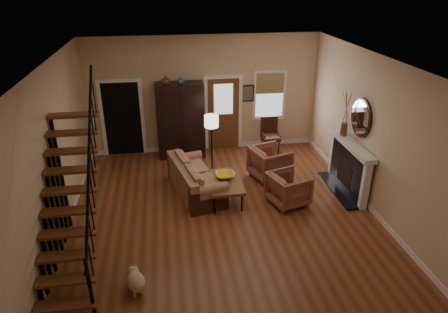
{
  "coord_description": "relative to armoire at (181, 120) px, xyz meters",
  "views": [
    {
      "loc": [
        -1.09,
        -7.38,
        4.82
      ],
      "look_at": [
        0.1,
        0.4,
        1.15
      ],
      "focal_mm": 32.0,
      "sensor_mm": 36.0,
      "label": 1
    }
  ],
  "objects": [
    {
      "name": "armchair_left",
      "position": [
        2.23,
        -3.02,
        -0.68
      ],
      "size": [
        1.02,
        1.01,
        0.74
      ],
      "primitive_type": "imported",
      "rotation": [
        0.0,
        0.0,
        1.88
      ],
      "color": "maroon",
      "rests_on": "ground"
    },
    {
      "name": "coffee_table",
      "position": [
        0.81,
        -2.64,
        -0.8
      ],
      "size": [
        0.79,
        1.31,
        0.5
      ],
      "primitive_type": null,
      "rotation": [
        0.0,
        0.0,
        0.03
      ],
      "color": "brown",
      "rests_on": "ground"
    },
    {
      "name": "books",
      "position": [
        0.69,
        -2.94,
        -0.52
      ],
      "size": [
        0.24,
        0.32,
        0.06
      ],
      "primitive_type": null,
      "color": "beige",
      "rests_on": "coffee_table"
    },
    {
      "name": "bowl",
      "position": [
        0.86,
        -2.49,
        -0.5
      ],
      "size": [
        0.44,
        0.44,
        0.11
      ],
      "primitive_type": "imported",
      "color": "gold",
      "rests_on": "coffee_table"
    },
    {
      "name": "vase_a",
      "position": [
        -0.35,
        -0.1,
        1.17
      ],
      "size": [
        0.24,
        0.24,
        0.25
      ],
      "primitive_type": "imported",
      "color": "#4C2619",
      "rests_on": "armoire"
    },
    {
      "name": "side_chair",
      "position": [
        2.55,
        -0.2,
        -0.54
      ],
      "size": [
        0.54,
        0.54,
        1.02
      ],
      "primitive_type": null,
      "color": "#32190F",
      "rests_on": "ground"
    },
    {
      "name": "room",
      "position": [
        0.29,
        -1.39,
        0.46
      ],
      "size": [
        7.0,
        7.33,
        3.3
      ],
      "color": "brown",
      "rests_on": "ground"
    },
    {
      "name": "staircase",
      "position": [
        -2.08,
        -4.45,
        0.55
      ],
      "size": [
        0.94,
        2.8,
        3.2
      ],
      "primitive_type": null,
      "color": "brown",
      "rests_on": "ground"
    },
    {
      "name": "sofa",
      "position": [
        0.21,
        -2.23,
        -0.68
      ],
      "size": [
        1.29,
        2.15,
        0.75
      ],
      "primitive_type": null,
      "rotation": [
        0.0,
        0.0,
        0.23
      ],
      "color": "#9C6947",
      "rests_on": "ground"
    },
    {
      "name": "fireplace",
      "position": [
        3.83,
        -2.65,
        -0.31
      ],
      "size": [
        0.33,
        1.95,
        2.3
      ],
      "color": "black",
      "rests_on": "ground"
    },
    {
      "name": "armoire",
      "position": [
        0.0,
        0.0,
        0.0
      ],
      "size": [
        1.3,
        0.6,
        2.1
      ],
      "primitive_type": null,
      "color": "black",
      "rests_on": "ground"
    },
    {
      "name": "floor_lamp",
      "position": [
        0.72,
        -1.18,
        -0.27
      ],
      "size": [
        0.42,
        0.42,
        1.56
      ],
      "primitive_type": null,
      "rotation": [
        0.0,
        0.0,
        0.21
      ],
      "color": "black",
      "rests_on": "ground"
    },
    {
      "name": "vase_b",
      "position": [
        0.05,
        -0.1,
        1.16
      ],
      "size": [
        0.2,
        0.2,
        0.21
      ],
      "primitive_type": "imported",
      "color": "#334C60",
      "rests_on": "armoire"
    },
    {
      "name": "dog",
      "position": [
        -1.05,
        -5.32,
        -0.87
      ],
      "size": [
        0.4,
        0.55,
        0.36
      ],
      "primitive_type": null,
      "rotation": [
        0.0,
        0.0,
        0.25
      ],
      "color": "#C6AE87",
      "rests_on": "ground"
    },
    {
      "name": "armchair_right",
      "position": [
        2.14,
        -1.71,
        -0.64
      ],
      "size": [
        1.11,
        1.09,
        0.81
      ],
      "primitive_type": "imported",
      "rotation": [
        0.0,
        0.0,
        1.87
      ],
      "color": "maroon",
      "rests_on": "ground"
    }
  ]
}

